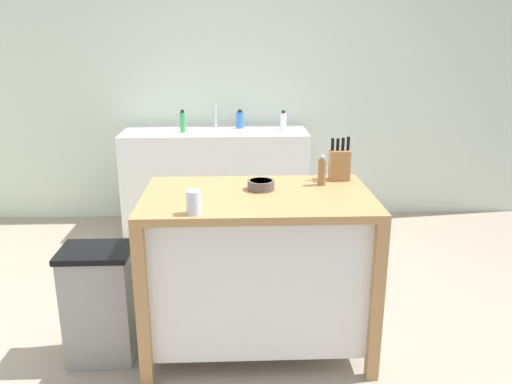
% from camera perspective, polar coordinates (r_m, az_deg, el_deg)
% --- Properties ---
extents(ground_plane, '(6.48, 6.48, 0.00)m').
position_cam_1_polar(ground_plane, '(3.05, -0.86, -16.04)').
color(ground_plane, gray).
rests_on(ground_plane, ground).
extents(wall_back, '(5.48, 0.10, 2.60)m').
position_cam_1_polar(wall_back, '(4.74, -1.67, 12.64)').
color(wall_back, silver).
rests_on(wall_back, ground).
extents(kitchen_island, '(1.19, 0.72, 0.88)m').
position_cam_1_polar(kitchen_island, '(2.76, 0.18, -7.97)').
color(kitchen_island, '#AD7F4C').
rests_on(kitchen_island, ground).
extents(knife_block, '(0.11, 0.09, 0.25)m').
position_cam_1_polar(knife_block, '(2.90, 9.37, 3.14)').
color(knife_block, '#9E7042').
rests_on(knife_block, kitchen_island).
extents(bowl_ceramic_wide, '(0.14, 0.14, 0.05)m').
position_cam_1_polar(bowl_ceramic_wide, '(2.69, 0.57, 0.83)').
color(bowl_ceramic_wide, '#564C47').
rests_on(bowl_ceramic_wide, kitchen_island).
extents(drinking_cup, '(0.07, 0.07, 0.11)m').
position_cam_1_polar(drinking_cup, '(2.33, -7.03, -1.17)').
color(drinking_cup, silver).
rests_on(drinking_cup, kitchen_island).
extents(pepper_grinder, '(0.04, 0.04, 0.17)m').
position_cam_1_polar(pepper_grinder, '(2.78, 7.44, 2.37)').
color(pepper_grinder, olive).
rests_on(pepper_grinder, kitchen_island).
extents(trash_bin, '(0.36, 0.28, 0.63)m').
position_cam_1_polar(trash_bin, '(2.85, -17.15, -11.94)').
color(trash_bin, gray).
rests_on(trash_bin, ground).
extents(sink_counter, '(1.59, 0.60, 0.89)m').
position_cam_1_polar(sink_counter, '(4.54, -4.51, 1.44)').
color(sink_counter, silver).
rests_on(sink_counter, ground).
extents(sink_faucet, '(0.02, 0.02, 0.22)m').
position_cam_1_polar(sink_faucet, '(4.57, -4.61, 8.58)').
color(sink_faucet, '#B7BCC1').
rests_on(sink_faucet, sink_counter).
extents(bottle_spray_cleaner, '(0.05, 0.05, 0.17)m').
position_cam_1_polar(bottle_spray_cleaner, '(4.48, 3.09, 8.01)').
color(bottle_spray_cleaner, white).
rests_on(bottle_spray_cleaner, sink_counter).
extents(bottle_dish_soap, '(0.05, 0.05, 0.19)m').
position_cam_1_polar(bottle_dish_soap, '(4.38, -8.25, 7.81)').
color(bottle_dish_soap, green).
rests_on(bottle_dish_soap, sink_counter).
extents(bottle_hand_soap, '(0.06, 0.06, 0.17)m').
position_cam_1_polar(bottle_hand_soap, '(4.54, -1.82, 8.14)').
color(bottle_hand_soap, blue).
rests_on(bottle_hand_soap, sink_counter).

